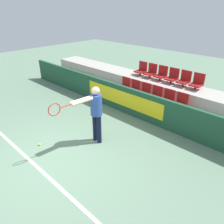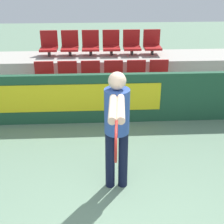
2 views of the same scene
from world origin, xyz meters
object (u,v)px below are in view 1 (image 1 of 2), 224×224
object	(u,v)px
stadium_chair_4	(168,99)
tennis_player	(94,110)
stadium_chair_8	(161,74)
stadium_chair_3	(156,95)
stadium_chair_9	(172,77)
stadium_chair_11	(197,82)
stadium_chair_7	(151,72)
stadium_chair_5	(181,103)
stadium_chair_0	(125,85)
stadium_chair_10	(184,79)
tennis_ball	(40,144)
stadium_chair_6	(141,69)
stadium_chair_1	(134,88)
stadium_chair_2	(144,91)

from	to	relation	value
stadium_chair_4	tennis_player	world-z (taller)	tennis_player
stadium_chair_8	stadium_chair_3	bearing A→B (deg)	-65.40
stadium_chair_9	stadium_chair_4	bearing A→B (deg)	-65.40
stadium_chair_11	stadium_chair_9	bearing A→B (deg)	180.00
stadium_chair_4	stadium_chair_7	size ratio (longest dim) A/B	1.00
stadium_chair_5	stadium_chair_4	bearing A→B (deg)	180.00
stadium_chair_0	stadium_chair_10	size ratio (longest dim) A/B	1.00
stadium_chair_9	tennis_ball	size ratio (longest dim) A/B	8.58
stadium_chair_6	stadium_chair_7	size ratio (longest dim) A/B	1.00
stadium_chair_3	stadium_chair_11	xyz separation A→B (m)	(0.98, 1.08, 0.44)
stadium_chair_10	stadium_chair_1	bearing A→B (deg)	-143.94
stadium_chair_1	stadium_chair_8	bearing A→B (deg)	65.40
stadium_chair_5	stadium_chair_9	xyz separation A→B (m)	(-0.98, 1.08, 0.44)
stadium_chair_0	stadium_chair_8	size ratio (longest dim) A/B	1.00
stadium_chair_2	stadium_chair_8	world-z (taller)	stadium_chair_8
stadium_chair_4	stadium_chair_9	size ratio (longest dim) A/B	1.00
stadium_chair_7	stadium_chair_4	bearing A→B (deg)	-36.06
stadium_chair_0	stadium_chair_1	xyz separation A→B (m)	(0.49, 0.00, 0.00)
stadium_chair_9	tennis_ball	xyz separation A→B (m)	(-1.14, -5.13, -1.10)
stadium_chair_1	stadium_chair_5	distance (m)	1.97
stadium_chair_6	tennis_ball	size ratio (longest dim) A/B	8.58
stadium_chair_5	stadium_chair_8	xyz separation A→B (m)	(-1.48, 1.08, 0.44)
stadium_chair_4	stadium_chair_1	bearing A→B (deg)	180.00
stadium_chair_6	stadium_chair_10	distance (m)	1.97
stadium_chair_0	stadium_chair_11	distance (m)	2.72
stadium_chair_9	tennis_player	size ratio (longest dim) A/B	0.33
stadium_chair_6	stadium_chair_5	bearing A→B (deg)	-23.60
stadium_chair_0	stadium_chair_4	distance (m)	1.97
stadium_chair_2	stadium_chair_9	size ratio (longest dim) A/B	1.00
stadium_chair_10	stadium_chair_4	bearing A→B (deg)	-90.00
stadium_chair_8	stadium_chair_10	xyz separation A→B (m)	(0.98, 0.00, 0.00)
tennis_player	tennis_ball	bearing A→B (deg)	-125.12
tennis_player	stadium_chair_8	bearing A→B (deg)	99.70
stadium_chair_3	stadium_chair_11	size ratio (longest dim) A/B	1.00
stadium_chair_1	stadium_chair_0	bearing A→B (deg)	180.00
stadium_chair_7	stadium_chair_10	size ratio (longest dim) A/B	1.00
stadium_chair_1	stadium_chair_5	size ratio (longest dim) A/B	1.00
stadium_chair_4	stadium_chair_10	bearing A→B (deg)	90.00
stadium_chair_0	tennis_ball	bearing A→B (deg)	-85.24
stadium_chair_3	stadium_chair_8	size ratio (longest dim) A/B	1.00
stadium_chair_1	stadium_chair_6	distance (m)	1.26
stadium_chair_2	stadium_chair_10	size ratio (longest dim) A/B	1.00
stadium_chair_7	stadium_chair_10	bearing A→B (deg)	0.00
stadium_chair_11	stadium_chair_2	bearing A→B (deg)	-143.94
stadium_chair_5	tennis_ball	size ratio (longest dim) A/B	8.58
tennis_player	stadium_chair_5	bearing A→B (deg)	72.90
stadium_chair_11	tennis_player	size ratio (longest dim) A/B	0.33
stadium_chair_8	tennis_player	size ratio (longest dim) A/B	0.33
stadium_chair_3	stadium_chair_2	bearing A→B (deg)	180.00
stadium_chair_9	stadium_chair_11	xyz separation A→B (m)	(0.98, 0.00, 0.00)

